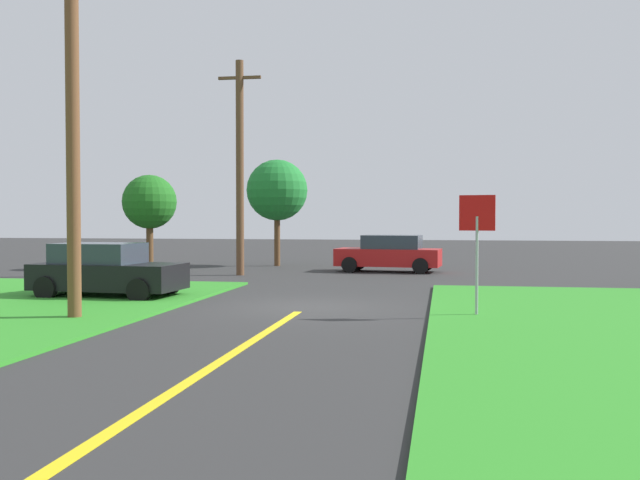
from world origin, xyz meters
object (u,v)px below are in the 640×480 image
parked_car_near_building (106,271)px  pine_tree_center (150,202)px  car_approaching_junction (389,254)px  oak_tree_left (277,190)px  stop_sign (477,230)px  utility_pole_near (73,123)px  utility_pole_mid (240,166)px

parked_car_near_building → pine_tree_center: pine_tree_center is taller
parked_car_near_building → pine_tree_center: (-3.69, 11.68, 2.30)m
parked_car_near_building → car_approaching_junction: bearing=60.8°
parked_car_near_building → car_approaching_junction: (7.48, 11.70, -0.00)m
car_approaching_junction → parked_car_near_building: bearing=63.4°
oak_tree_left → pine_tree_center: (-5.40, -2.98, -0.64)m
pine_tree_center → parked_car_near_building: bearing=-72.5°
stop_sign → utility_pole_near: bearing=22.2°
utility_pole_near → oak_tree_left: bearing=89.2°
pine_tree_center → oak_tree_left: bearing=28.9°
utility_pole_mid → oak_tree_left: bearing=88.3°
parked_car_near_building → oak_tree_left: (1.71, 14.66, 2.93)m
oak_tree_left → pine_tree_center: size_ratio=1.20×
utility_pole_mid → parked_car_near_building: bearing=-99.9°
oak_tree_left → car_approaching_junction: bearing=-27.2°
stop_sign → parked_car_near_building: 10.96m
parked_car_near_building → oak_tree_left: oak_tree_left is taller
parked_car_near_building → utility_pole_mid: 9.66m
stop_sign → utility_pole_mid: (-9.08, 11.20, 2.45)m
utility_pole_near → pine_tree_center: 16.97m
stop_sign → parked_car_near_building: (-10.61, 2.42, -1.27)m
utility_pole_near → parked_car_near_building: bearing=108.1°
oak_tree_left → stop_sign: bearing=-62.5°
parked_car_near_building → car_approaching_junction: size_ratio=0.94×
parked_car_near_building → stop_sign: bearing=-9.5°
parked_car_near_building → utility_pole_mid: bearing=83.5°
utility_pole_near → stop_sign: bearing=12.4°
stop_sign → oak_tree_left: (-8.90, 17.08, 1.66)m
car_approaching_junction → utility_pole_mid: bearing=32.1°
utility_pole_near → oak_tree_left: size_ratio=1.68×
parked_car_near_building → utility_pole_near: (1.45, -4.43, 3.73)m
utility_pole_near → utility_pole_mid: utility_pole_near is taller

